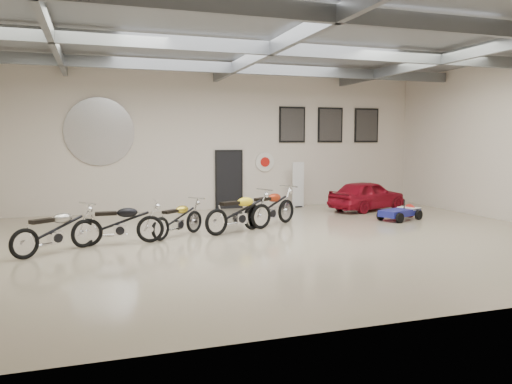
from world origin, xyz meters
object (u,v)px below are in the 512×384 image
object	(u,v)px
motorcycle_silver	(55,230)
vintage_car	(367,195)
motorcycle_black	(120,222)
motorcycle_yellow	(240,211)
motorcycle_red	(270,207)
motorcycle_gold	(178,218)
go_kart	(403,210)
banner_stand	(298,184)

from	to	relation	value
motorcycle_silver	vintage_car	distance (m)	10.96
motorcycle_black	motorcycle_yellow	world-z (taller)	motorcycle_yellow
motorcycle_black	motorcycle_red	distance (m)	4.53
motorcycle_gold	motorcycle_red	distance (m)	2.94
motorcycle_silver	motorcycle_yellow	xyz separation A→B (m)	(4.63, 1.16, 0.04)
motorcycle_silver	motorcycle_black	bearing A→B (deg)	-15.57
motorcycle_black	motorcycle_gold	xyz separation A→B (m)	(1.50, 0.56, -0.05)
motorcycle_silver	go_kart	bearing A→B (deg)	-26.20
motorcycle_gold	motorcycle_yellow	distance (m)	1.71
motorcycle_black	banner_stand	bearing A→B (deg)	35.87
motorcycle_silver	motorcycle_red	world-z (taller)	motorcycle_red
motorcycle_silver	vintage_car	size ratio (longest dim) A/B	0.65
banner_stand	go_kart	xyz separation A→B (m)	(2.01, -3.79, -0.55)
motorcycle_yellow	go_kart	size ratio (longest dim) A/B	1.25
go_kart	motorcycle_gold	bearing A→B (deg)	163.67
motorcycle_silver	motorcycle_black	xyz separation A→B (m)	(1.42, 0.51, 0.00)
banner_stand	motorcycle_silver	distance (m)	9.81
motorcycle_silver	motorcycle_gold	bearing A→B (deg)	-15.23
vintage_car	go_kart	bearing A→B (deg)	158.36
banner_stand	motorcycle_gold	bearing A→B (deg)	-148.00
motorcycle_silver	go_kart	world-z (taller)	motorcycle_silver
motorcycle_black	motorcycle_red	world-z (taller)	motorcycle_red
motorcycle_silver	motorcycle_gold	distance (m)	3.11
banner_stand	motorcycle_red	bearing A→B (deg)	-131.60
motorcycle_gold	banner_stand	bearing A→B (deg)	0.62
motorcycle_black	motorcycle_gold	size ratio (longest dim) A/B	1.11
motorcycle_gold	go_kart	xyz separation A→B (m)	(7.25, 0.57, -0.16)
banner_stand	vintage_car	xyz separation A→B (m)	(2.07, -1.50, -0.34)
banner_stand	vintage_car	size ratio (longest dim) A/B	0.56
motorcycle_gold	motorcycle_yellow	xyz separation A→B (m)	(1.71, 0.09, 0.09)
banner_stand	motorcycle_silver	xyz separation A→B (m)	(-8.16, -5.43, -0.34)
motorcycle_gold	vintage_car	world-z (taller)	vintage_car
motorcycle_gold	go_kart	world-z (taller)	motorcycle_gold
motorcycle_black	motorcycle_gold	distance (m)	1.60
motorcycle_black	vintage_car	world-z (taller)	motorcycle_black
motorcycle_black	go_kart	xyz separation A→B (m)	(8.75, 1.13, -0.22)
banner_stand	vintage_car	bearing A→B (deg)	-43.64
vintage_car	motorcycle_yellow	bearing A→B (deg)	96.28
banner_stand	motorcycle_yellow	bearing A→B (deg)	-137.38
motorcycle_yellow	go_kart	distance (m)	5.57
banner_stand	motorcycle_black	world-z (taller)	banner_stand
motorcycle_gold	motorcycle_red	bearing A→B (deg)	-23.99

